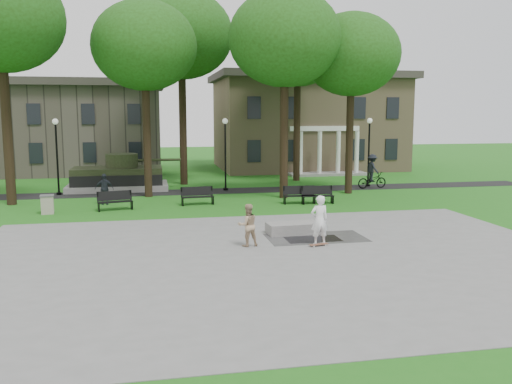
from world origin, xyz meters
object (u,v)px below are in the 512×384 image
(concrete_block, at_px, (293,228))
(trash_bin, at_px, (47,204))
(friend_watching, at_px, (248,225))
(park_bench_0, at_px, (115,200))
(skateboarder, at_px, (319,220))
(cyclist, at_px, (372,174))

(concrete_block, xyz_separation_m, trash_bin, (-11.02, 6.88, 0.24))
(friend_watching, distance_m, park_bench_0, 10.62)
(trash_bin, bearing_deg, friend_watching, -44.81)
(skateboarder, height_order, friend_watching, skateboarder)
(concrete_block, height_order, friend_watching, friend_watching)
(skateboarder, height_order, trash_bin, skateboarder)
(skateboarder, bearing_deg, park_bench_0, -53.91)
(friend_watching, bearing_deg, skateboarder, 164.75)
(cyclist, bearing_deg, friend_watching, 133.17)
(skateboarder, relative_size, park_bench_0, 1.04)
(friend_watching, bearing_deg, trash_bin, -53.44)
(trash_bin, bearing_deg, concrete_block, -31.97)
(skateboarder, distance_m, trash_bin, 14.61)
(skateboarder, distance_m, park_bench_0, 12.50)
(friend_watching, xyz_separation_m, trash_bin, (-8.75, 8.69, -0.35))
(concrete_block, xyz_separation_m, friend_watching, (-2.28, -1.81, 0.59))
(friend_watching, distance_m, cyclist, 18.21)
(cyclist, xyz_separation_m, trash_bin, (-19.93, -5.68, -0.46))
(park_bench_0, height_order, trash_bin, park_bench_0)
(skateboarder, distance_m, friend_watching, 2.77)
(friend_watching, bearing_deg, park_bench_0, -67.86)
(trash_bin, bearing_deg, skateboarder, -38.09)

